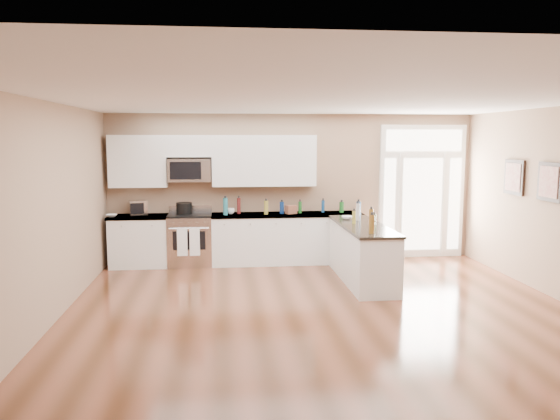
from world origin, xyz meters
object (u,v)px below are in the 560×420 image
kitchen_range (190,239)px  stockpot (184,208)px  peninsula_cabinet (362,255)px  toaster_oven (138,208)px

kitchen_range → stockpot: size_ratio=3.71×
peninsula_cabinet → kitchen_range: size_ratio=2.15×
stockpot → toaster_oven: toaster_oven is taller
toaster_oven → peninsula_cabinet: bearing=-36.8°
kitchen_range → stockpot: stockpot is taller
peninsula_cabinet → stockpot: (-2.99, 1.52, 0.63)m
kitchen_range → toaster_oven: toaster_oven is taller
peninsula_cabinet → stockpot: bearing=153.0°
peninsula_cabinet → toaster_oven: 4.18m
peninsula_cabinet → kitchen_range: bearing=153.3°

